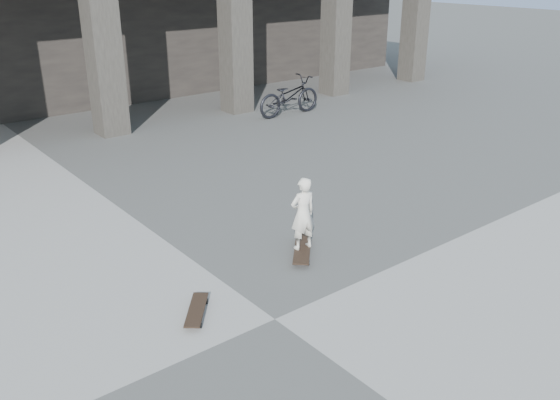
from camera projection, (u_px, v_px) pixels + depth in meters
ground at (275, 319)px, 6.76m from camera, size 90.00×90.00×0.00m
longboard at (302, 249)px, 8.23m from camera, size 0.80×0.84×0.09m
skateboard_spare at (197, 310)px, 6.81m from camera, size 0.60×0.68×0.09m
child at (303, 214)px, 8.03m from camera, size 0.41×0.30×1.03m
bicycle at (289, 96)px, 15.42m from camera, size 1.91×0.67×1.00m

